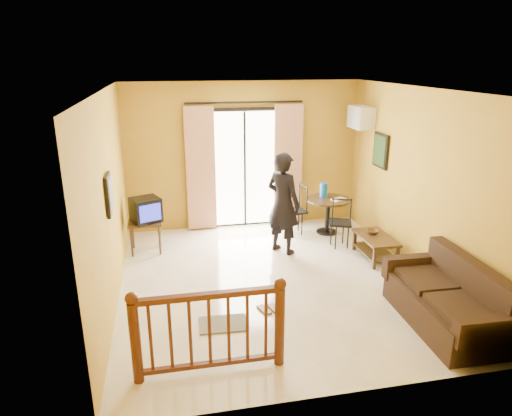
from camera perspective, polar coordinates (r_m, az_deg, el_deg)
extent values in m
plane|color=beige|center=(6.97, 2.23, -9.08)|extent=(5.00, 5.00, 0.00)
plane|color=white|center=(6.20, 2.56, 14.56)|extent=(5.00, 5.00, 0.00)
plane|color=#B78C23|center=(8.82, -1.49, 6.52)|extent=(4.50, 0.00, 4.50)
plane|color=#B78C23|center=(4.21, 10.53, -7.40)|extent=(4.50, 0.00, 4.50)
plane|color=#B78C23|center=(6.31, -17.87, 0.80)|extent=(0.00, 5.00, 5.00)
plane|color=#B78C23|center=(7.30, 19.83, 2.90)|extent=(0.00, 5.00, 5.00)
cube|color=black|center=(8.86, -1.46, 4.91)|extent=(1.34, 0.03, 2.34)
cube|color=white|center=(8.82, -1.42, 4.86)|extent=(1.20, 0.04, 2.20)
cube|color=black|center=(8.81, -1.40, 4.83)|extent=(0.04, 0.02, 2.20)
cube|color=beige|center=(8.66, -6.93, 4.81)|extent=(0.55, 0.08, 2.35)
cube|color=beige|center=(8.95, 4.02, 5.34)|extent=(0.55, 0.08, 2.35)
cylinder|color=black|center=(8.57, -1.43, 13.07)|extent=(2.20, 0.04, 0.04)
cube|color=black|center=(7.99, -13.73, -1.73)|extent=(0.55, 0.46, 0.04)
cylinder|color=black|center=(7.93, -15.29, -4.10)|extent=(0.04, 0.04, 0.54)
cylinder|color=black|center=(7.90, -11.95, -3.91)|extent=(0.04, 0.04, 0.54)
cylinder|color=black|center=(8.27, -15.15, -3.14)|extent=(0.04, 0.04, 0.54)
cylinder|color=black|center=(8.25, -11.95, -2.95)|extent=(0.04, 0.04, 0.54)
cube|color=black|center=(7.92, -13.63, -0.20)|extent=(0.58, 0.55, 0.41)
cube|color=#232AD2|center=(7.73, -13.07, -0.61)|extent=(0.34, 0.15, 0.29)
cube|color=black|center=(6.08, -17.91, 1.61)|extent=(0.04, 0.42, 0.52)
cube|color=#555249|center=(6.07, -17.68, 1.63)|extent=(0.01, 0.34, 0.44)
cylinder|color=black|center=(8.67, 9.02, 1.02)|extent=(0.81, 0.81, 0.04)
cylinder|color=black|center=(8.78, 8.92, -1.03)|extent=(0.08, 0.08, 0.66)
cylinder|color=black|center=(8.88, 8.82, -2.94)|extent=(0.40, 0.40, 0.03)
cylinder|color=blue|center=(8.72, 8.45, 2.22)|extent=(0.15, 0.15, 0.28)
cube|color=beige|center=(8.63, 10.32, 1.08)|extent=(0.33, 0.28, 0.02)
cube|color=white|center=(8.79, 12.99, 10.98)|extent=(0.30, 0.60, 0.40)
cube|color=gray|center=(8.73, 12.08, 11.00)|extent=(0.02, 0.56, 0.36)
cube|color=black|center=(8.34, 15.32, 6.93)|extent=(0.04, 0.50, 0.60)
cube|color=black|center=(8.32, 15.16, 6.93)|extent=(0.01, 0.42, 0.52)
cube|color=black|center=(7.81, 14.77, -3.58)|extent=(0.49, 0.88, 0.04)
cube|color=black|center=(7.91, 14.62, -5.28)|extent=(0.45, 0.84, 0.03)
cube|color=black|center=(7.48, 14.59, -6.11)|extent=(0.05, 0.05, 0.37)
cube|color=black|center=(7.65, 17.23, -5.78)|extent=(0.05, 0.05, 0.37)
cube|color=black|center=(8.13, 12.24, -3.92)|extent=(0.05, 0.05, 0.37)
cube|color=black|center=(8.29, 14.72, -3.67)|extent=(0.05, 0.05, 0.37)
imported|color=brown|center=(7.90, 14.39, -2.90)|extent=(0.21, 0.21, 0.06)
cube|color=black|center=(6.29, 22.36, -11.70)|extent=(0.86, 1.66, 0.41)
cube|color=black|center=(6.29, 25.13, -8.35)|extent=(0.22, 1.65, 0.57)
cube|color=black|center=(5.63, 27.16, -13.42)|extent=(0.83, 0.18, 0.31)
cube|color=black|center=(6.78, 18.92, -6.88)|extent=(0.83, 0.18, 0.31)
cube|color=black|center=(5.89, 24.14, -11.39)|extent=(0.58, 0.68, 0.10)
cube|color=black|center=(6.41, 20.49, -8.45)|extent=(0.58, 0.68, 0.10)
imported|color=black|center=(7.67, 3.41, 0.58)|extent=(0.72, 0.76, 1.74)
cylinder|color=#471E0F|center=(4.95, -14.82, -16.03)|extent=(0.11, 0.11, 0.92)
cylinder|color=#471E0F|center=(5.06, 2.96, -14.60)|extent=(0.11, 0.11, 0.92)
sphere|color=#471E0F|center=(4.69, -15.33, -10.86)|extent=(0.13, 0.13, 0.13)
sphere|color=#471E0F|center=(4.80, 3.06, -9.48)|extent=(0.13, 0.13, 0.13)
cube|color=#471E0F|center=(4.71, -5.99, -10.83)|extent=(1.55, 0.08, 0.06)
cube|color=#471E0F|center=(5.16, -5.67, -18.81)|extent=(1.55, 0.06, 0.05)
cube|color=#605B4D|center=(5.94, -4.11, -14.25)|extent=(0.62, 0.43, 0.02)
cube|color=brown|center=(6.21, 1.03, -12.61)|extent=(0.17, 0.27, 0.03)
cube|color=brown|center=(6.23, 2.32, -12.47)|extent=(0.17, 0.27, 0.03)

